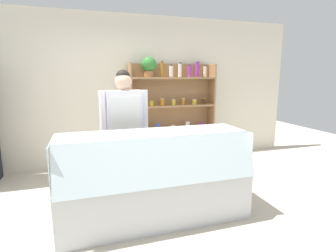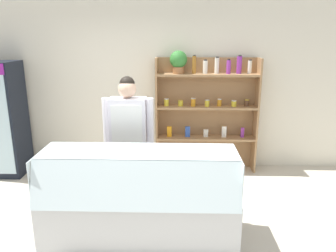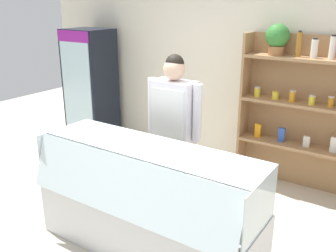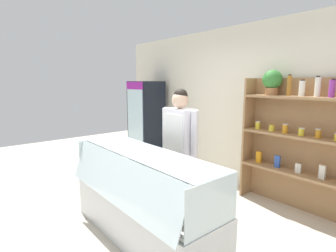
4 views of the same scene
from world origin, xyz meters
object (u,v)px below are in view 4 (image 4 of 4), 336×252
at_px(deli_display_case, 142,211).
at_px(shop_clerk, 179,140).
at_px(drinks_fridge, 146,122).
at_px(shelving_unit, 299,133).

relative_size(deli_display_case, shop_clerk, 1.23).
xyz_separation_m(drinks_fridge, shelving_unit, (3.20, 0.27, 0.21)).
height_order(shelving_unit, shop_clerk, shelving_unit).
relative_size(drinks_fridge, deli_display_case, 0.86).
xyz_separation_m(shelving_unit, shop_clerk, (-1.03, -1.24, -0.10)).
relative_size(drinks_fridge, shop_clerk, 1.06).
distance_m(drinks_fridge, shelving_unit, 3.22).
height_order(shelving_unit, deli_display_case, shelving_unit).
bearing_deg(drinks_fridge, deli_display_case, -35.97).
distance_m(drinks_fridge, shop_clerk, 2.38).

